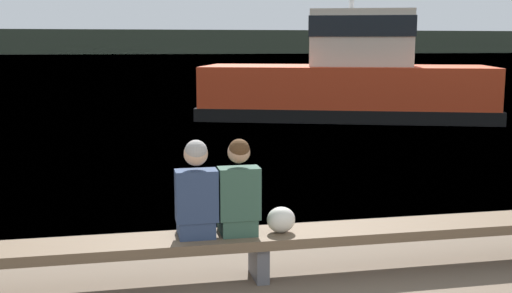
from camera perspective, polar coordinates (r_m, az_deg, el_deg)
The scene contains 7 objects.
water_surface at distance 127.58m, azimuth -11.34°, elevation 7.99°, with size 240.00×240.00×0.00m, color #386084.
far_shoreline at distance 141.47m, azimuth -11.43°, elevation 9.11°, with size 600.00×12.00×5.02m, color #384233.
bench_main at distance 6.22m, azimuth 0.24°, elevation -8.42°, with size 7.17×0.52×0.44m.
person_left at distance 5.99m, azimuth -5.34°, elevation -4.18°, with size 0.39×0.40×0.93m.
person_right at distance 6.05m, azimuth -1.56°, elevation -4.11°, with size 0.39×0.40×0.93m.
shopping_bag at distance 6.20m, azimuth 2.24°, elevation -6.52°, with size 0.27×0.21×0.25m.
tugboat_red at distance 19.60m, azimuth 8.20°, elevation 5.52°, with size 9.24×5.95×6.34m.
Camera 1 is at (-1.37, -2.91, 2.24)m, focal length 45.00 mm.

